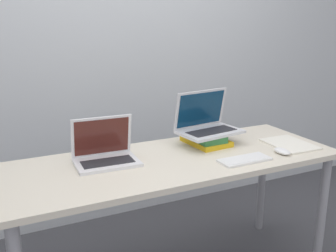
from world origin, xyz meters
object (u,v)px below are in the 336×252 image
at_px(laptop_left, 105,154).
at_px(notepad, 290,144).
at_px(book_stack, 205,139).
at_px(mouse, 282,151).
at_px(laptop_on_books, 207,124).
at_px(wireless_keyboard, 245,160).

bearing_deg(laptop_left, notepad, -10.40).
height_order(laptop_left, book_stack, laptop_left).
bearing_deg(book_stack, notepad, -28.51).
bearing_deg(mouse, notepad, 34.61).
height_order(laptop_on_books, notepad, laptop_on_books).
distance_m(wireless_keyboard, mouse, 0.25).
bearing_deg(laptop_left, wireless_keyboard, -24.34).
bearing_deg(wireless_keyboard, notepad, 14.55).
height_order(mouse, notepad, mouse).
bearing_deg(wireless_keyboard, mouse, 0.66).
relative_size(laptop_on_books, wireless_keyboard, 1.39).
bearing_deg(notepad, book_stack, 151.49).
xyz_separation_m(book_stack, laptop_on_books, (0.01, 0.01, 0.09)).
relative_size(laptop_left, wireless_keyboard, 1.17).
distance_m(laptop_left, book_stack, 0.62).
xyz_separation_m(book_stack, wireless_keyboard, (0.03, -0.34, -0.02)).
bearing_deg(laptop_left, laptop_on_books, 4.46).
height_order(laptop_left, laptop_on_books, laptop_on_books).
bearing_deg(wireless_keyboard, laptop_on_books, 93.54).
relative_size(book_stack, laptop_on_books, 0.74).
distance_m(mouse, notepad, 0.18).
bearing_deg(laptop_on_books, wireless_keyboard, -86.46).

